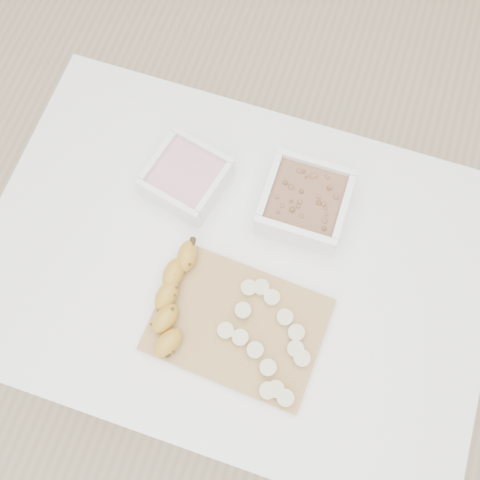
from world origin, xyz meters
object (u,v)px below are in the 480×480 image
(bowl_yogurt, at_px, (187,177))
(bowl_granola, at_px, (304,202))
(cutting_board, at_px, (238,325))
(table, at_px, (236,275))
(banana, at_px, (173,300))

(bowl_yogurt, xyz_separation_m, bowl_granola, (0.24, 0.02, 0.00))
(bowl_granola, relative_size, cutting_board, 0.51)
(cutting_board, bearing_deg, table, 110.83)
(table, distance_m, bowl_granola, 0.22)
(bowl_yogurt, distance_m, bowl_granola, 0.24)
(banana, bearing_deg, table, 56.80)
(bowl_granola, bearing_deg, bowl_yogurt, -175.14)
(table, height_order, bowl_yogurt, bowl_yogurt)
(table, bearing_deg, banana, -126.59)
(banana, bearing_deg, bowl_yogurt, 107.74)
(cutting_board, xyz_separation_m, banana, (-0.13, 0.00, 0.03))
(bowl_yogurt, relative_size, bowl_granola, 1.06)
(bowl_yogurt, relative_size, banana, 0.78)
(bowl_granola, xyz_separation_m, banana, (-0.18, -0.26, -0.00))
(table, xyz_separation_m, cutting_board, (0.04, -0.11, 0.10))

